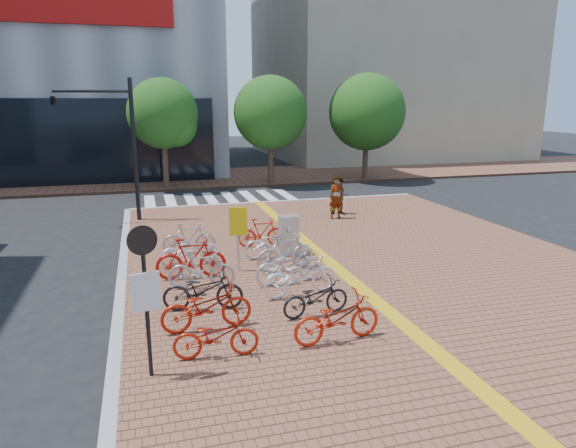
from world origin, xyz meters
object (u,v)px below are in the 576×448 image
object	(u,v)px
utility_box	(289,235)
bike_4	(191,258)
pedestrian_a	(336,197)
bike_2	(203,290)
bike_3	(201,270)
bike_13	(262,232)
bike_8	(316,297)
traffic_light_pole	(98,124)
notice_sign	(145,283)
bike_1	(207,307)
bike_10	(289,265)
pedestrian_b	(340,196)
bike_9	(300,275)
bike_12	(272,243)
bike_6	(189,238)
bike_5	(190,250)
bike_11	(286,252)
bike_7	(337,318)
yellow_sign	(238,227)
bike_0	(216,336)

from	to	relation	value
utility_box	bike_4	bearing A→B (deg)	-155.74
bike_4	pedestrian_a	size ratio (longest dim) A/B	1.08
bike_2	bike_3	bearing A→B (deg)	4.14
bike_2	bike_4	world-z (taller)	bike_4
bike_2	bike_13	xyz separation A→B (m)	(2.51, 4.81, -0.01)
bike_2	bike_8	bearing A→B (deg)	-103.44
bike_13	traffic_light_pole	size ratio (longest dim) A/B	0.28
notice_sign	bike_2	bearing A→B (deg)	65.32
bike_4	bike_8	xyz separation A→B (m)	(2.46, -3.27, -0.14)
bike_4	pedestrian_a	world-z (taller)	pedestrian_a
bike_1	bike_10	size ratio (longest dim) A/B	1.03
bike_2	traffic_light_pole	world-z (taller)	traffic_light_pole
bike_4	bike_3	bearing A→B (deg)	-166.21
pedestrian_b	bike_9	bearing A→B (deg)	-100.74
bike_9	bike_12	xyz separation A→B (m)	(0.10, 3.27, -0.06)
pedestrian_b	utility_box	bearing A→B (deg)	-109.71
bike_6	bike_2	bearing A→B (deg)	-175.26
bike_1	bike_4	bearing A→B (deg)	-4.39
bike_1	bike_5	bearing A→B (deg)	-5.35
bike_6	traffic_light_pole	xyz separation A→B (m)	(-2.81, 5.41, 3.36)
bike_10	bike_11	size ratio (longest dim) A/B	1.06
bike_11	bike_2	bearing A→B (deg)	120.97
bike_11	bike_7	bearing A→B (deg)	167.34
bike_9	bike_2	bearing A→B (deg)	87.83
notice_sign	utility_box	bearing A→B (deg)	55.71
bike_9	yellow_sign	bearing A→B (deg)	18.43
bike_11	utility_box	world-z (taller)	utility_box
bike_0	bike_1	xyz separation A→B (m)	(-0.01, 1.27, 0.08)
bike_4	pedestrian_a	distance (m)	8.64
bike_1	bike_13	bearing A→B (deg)	-27.86
bike_4	utility_box	xyz separation A→B (m)	(3.17, 1.43, 0.05)
bike_7	pedestrian_a	xyz separation A→B (m)	(4.00, 10.36, 0.38)
bike_1	bike_5	distance (m)	4.54
bike_1	bike_9	size ratio (longest dim) A/B	0.97
bike_3	pedestrian_b	distance (m)	9.98
bike_7	bike_11	world-z (taller)	bike_11
bike_1	bike_8	xyz separation A→B (m)	(2.46, 0.06, -0.08)
bike_2	notice_sign	size ratio (longest dim) A/B	0.67
bike_8	traffic_light_pole	world-z (taller)	traffic_light_pole
bike_2	bike_7	xyz separation A→B (m)	(2.40, -2.35, 0.01)
bike_1	bike_12	bearing A→B (deg)	-33.76
bike_9	bike_1	bearing A→B (deg)	109.93
bike_4	notice_sign	distance (m)	5.25
bike_9	traffic_light_pole	bearing A→B (deg)	19.49
yellow_sign	bike_9	bearing A→B (deg)	-63.32
yellow_sign	notice_sign	distance (m)	5.84
bike_12	bike_10	bearing A→B (deg)	171.38
bike_6	pedestrian_a	xyz separation A→B (m)	(6.28, 3.39, 0.38)
bike_10	bike_11	distance (m)	1.09
pedestrian_b	traffic_light_pole	xyz separation A→B (m)	(-9.57, 1.29, 3.08)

